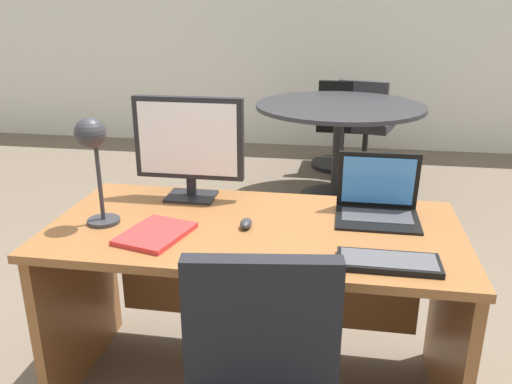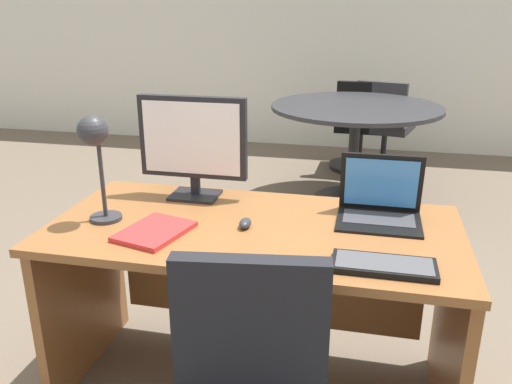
# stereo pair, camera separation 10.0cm
# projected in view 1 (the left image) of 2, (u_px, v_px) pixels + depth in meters

# --- Properties ---
(ground) EXTENTS (12.00, 12.00, 0.00)m
(ground) POSITION_uv_depth(u_px,v_px,m) (291.00, 236.00, 3.59)
(ground) COLOR #6B5B4C
(back_wall) EXTENTS (10.00, 0.10, 2.80)m
(back_wall) POSITION_uv_depth(u_px,v_px,m) (318.00, 13.00, 5.42)
(back_wall) COLOR silver
(back_wall) RESTS_ON ground
(desk) EXTENTS (1.52, 0.74, 0.72)m
(desk) POSITION_uv_depth(u_px,v_px,m) (257.00, 273.00, 2.07)
(desk) COLOR brown
(desk) RESTS_ON ground
(monitor) EXTENTS (0.45, 0.16, 0.43)m
(monitor) POSITION_uv_depth(u_px,v_px,m) (189.00, 142.00, 2.14)
(monitor) COLOR black
(monitor) RESTS_ON desk
(laptop) EXTENTS (0.31, 0.25, 0.24)m
(laptop) POSITION_uv_depth(u_px,v_px,m) (378.00, 197.00, 2.03)
(laptop) COLOR black
(laptop) RESTS_ON desk
(keyboard) EXTENTS (0.32, 0.14, 0.02)m
(keyboard) POSITION_uv_depth(u_px,v_px,m) (388.00, 262.00, 1.65)
(keyboard) COLOR black
(keyboard) RESTS_ON desk
(mouse) EXTENTS (0.04, 0.08, 0.03)m
(mouse) POSITION_uv_depth(u_px,v_px,m) (246.00, 223.00, 1.93)
(mouse) COLOR #2D2D33
(mouse) RESTS_ON desk
(desk_lamp) EXTENTS (0.12, 0.14, 0.41)m
(desk_lamp) POSITION_uv_depth(u_px,v_px,m) (93.00, 148.00, 1.85)
(desk_lamp) COLOR #2D2D33
(desk_lamp) RESTS_ON desk
(book) EXTENTS (0.26, 0.30, 0.02)m
(book) POSITION_uv_depth(u_px,v_px,m) (155.00, 234.00, 1.86)
(book) COLOR red
(book) RESTS_ON desk
(meeting_table) EXTENTS (1.27, 1.27, 0.78)m
(meeting_table) POSITION_uv_depth(u_px,v_px,m) (339.00, 129.00, 4.03)
(meeting_table) COLOR black
(meeting_table) RESTS_ON ground
(meeting_chair_near) EXTENTS (0.56, 0.58, 0.86)m
(meeting_chair_near) POSITION_uv_depth(u_px,v_px,m) (364.00, 133.00, 4.88)
(meeting_chair_near) COLOR black
(meeting_chair_near) RESTS_ON ground
(meeting_chair_far) EXTENTS (0.56, 0.56, 0.85)m
(meeting_chair_far) POSITION_uv_depth(u_px,v_px,m) (342.00, 132.00, 4.94)
(meeting_chair_far) COLOR black
(meeting_chair_far) RESTS_ON ground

